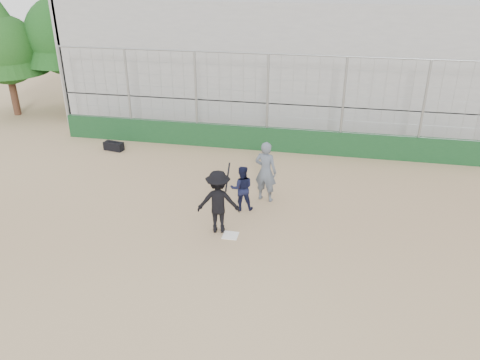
% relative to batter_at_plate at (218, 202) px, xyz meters
% --- Properties ---
extents(ground, '(90.00, 90.00, 0.00)m').
position_rel_batter_at_plate_xyz_m(ground, '(0.40, -0.23, -0.96)').
color(ground, olive).
rests_on(ground, ground).
extents(home_plate, '(0.44, 0.44, 0.02)m').
position_rel_batter_at_plate_xyz_m(home_plate, '(0.40, -0.23, -0.95)').
color(home_plate, white).
rests_on(home_plate, ground).
extents(backstop, '(18.10, 0.25, 4.04)m').
position_rel_batter_at_plate_xyz_m(backstop, '(0.40, 6.77, -0.00)').
color(backstop, '#113518').
rests_on(backstop, ground).
extents(bleachers, '(20.25, 6.70, 6.98)m').
position_rel_batter_at_plate_xyz_m(bleachers, '(0.40, 11.72, 1.97)').
color(bleachers, gray).
rests_on(bleachers, ground).
extents(tree_left, '(4.48, 4.48, 7.00)m').
position_rel_batter_at_plate_xyz_m(tree_left, '(-10.60, 10.77, 3.43)').
color(tree_left, '#322312').
rests_on(tree_left, ground).
extents(tree_right, '(3.84, 3.84, 6.00)m').
position_rel_batter_at_plate_xyz_m(tree_right, '(-13.10, 9.27, 2.80)').
color(tree_right, '#3A2015').
rests_on(tree_right, ground).
extents(batter_at_plate, '(1.34, 0.91, 2.05)m').
position_rel_batter_at_plate_xyz_m(batter_at_plate, '(0.00, 0.00, 0.00)').
color(batter_at_plate, black).
rests_on(batter_at_plate, ground).
extents(catcher_crouched, '(0.86, 0.74, 1.04)m').
position_rel_batter_at_plate_xyz_m(catcher_crouched, '(0.41, 1.40, -0.44)').
color(catcher_crouched, black).
rests_on(catcher_crouched, ground).
extents(umpire, '(0.85, 0.66, 1.84)m').
position_rel_batter_at_plate_xyz_m(umpire, '(1.04, 2.24, -0.04)').
color(umpire, '#4D5661').
rests_on(umpire, ground).
extents(equipment_bag, '(0.88, 0.50, 0.39)m').
position_rel_batter_at_plate_xyz_m(equipment_bag, '(-5.91, 5.48, -0.78)').
color(equipment_bag, black).
rests_on(equipment_bag, ground).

